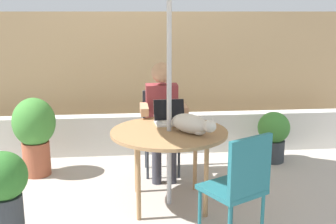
% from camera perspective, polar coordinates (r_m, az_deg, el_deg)
% --- Properties ---
extents(ground_plane, '(14.00, 14.00, 0.00)m').
position_cam_1_polar(ground_plane, '(4.08, 0.14, -12.22)').
color(ground_plane, '#ADA399').
extents(fence_back, '(5.76, 0.08, 1.77)m').
position_cam_1_polar(fence_back, '(5.86, -1.96, 4.74)').
color(fence_back, tan).
rests_on(fence_back, ground).
extents(planter_wall_low, '(5.18, 0.20, 0.50)m').
position_cam_1_polar(planter_wall_low, '(5.40, -1.48, -2.91)').
color(planter_wall_low, beige).
rests_on(planter_wall_low, ground).
extents(patio_table, '(1.07, 1.07, 0.71)m').
position_cam_1_polar(patio_table, '(3.85, 0.15, -3.33)').
color(patio_table, '#9E754C').
rests_on(patio_table, ground).
extents(chair_occupied, '(0.40, 0.40, 0.91)m').
position_cam_1_polar(chair_occupied, '(4.72, -0.93, -1.70)').
color(chair_occupied, '#33383F').
rests_on(chair_occupied, ground).
extents(chair_empty, '(0.54, 0.54, 0.91)m').
position_cam_1_polar(chair_empty, '(3.22, 9.68, -9.28)').
color(chair_empty, '#1E606B').
rests_on(chair_empty, ground).
extents(person_seated, '(0.48, 0.48, 1.25)m').
position_cam_1_polar(person_seated, '(4.52, -0.77, -0.16)').
color(person_seated, maroon).
rests_on(person_seated, ground).
extents(laptop, '(0.32, 0.27, 0.21)m').
position_cam_1_polar(laptop, '(4.10, 0.26, -0.56)').
color(laptop, silver).
rests_on(laptop, patio_table).
extents(cat, '(0.43, 0.55, 0.17)m').
position_cam_1_polar(cat, '(3.73, 3.27, -1.67)').
color(cat, silver).
rests_on(cat, patio_table).
extents(potted_plant_near_fence, '(0.37, 0.37, 0.74)m').
position_cam_1_polar(potted_plant_near_fence, '(3.51, -21.28, -9.89)').
color(potted_plant_near_fence, '#33383D').
rests_on(potted_plant_near_fence, ground).
extents(potted_plant_by_chair, '(0.46, 0.46, 0.87)m').
position_cam_1_polar(potted_plant_by_chair, '(4.81, -17.58, -2.40)').
color(potted_plant_by_chair, '#9E5138').
rests_on(potted_plant_by_chair, ground).
extents(potted_plant_corner, '(0.38, 0.38, 0.61)m').
position_cam_1_polar(potted_plant_corner, '(5.20, 14.05, -2.89)').
color(potted_plant_corner, '#33383D').
rests_on(potted_plant_corner, ground).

